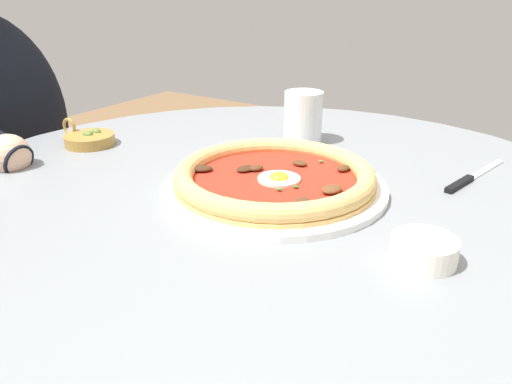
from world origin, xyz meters
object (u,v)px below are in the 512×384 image
Objects in this scene: dining_table at (267,265)px; ramekin_capers at (424,249)px; steak_knife at (468,179)px; pizza_on_plate at (275,179)px; diner_person at (5,214)px; olive_pan at (89,139)px; water_glass at (303,121)px.

ramekin_capers reaches higher than dining_table.
ramekin_capers is at bearing -87.42° from steak_knife.
pizza_on_plate is (0.00, 0.02, 0.14)m from dining_table.
dining_table is 0.34m from steak_knife.
steak_knife is 0.17× the size of diner_person.
olive_pan is (-0.40, 0.02, 0.13)m from dining_table.
dining_table is 0.14m from pizza_on_plate.
diner_person reaches higher than pizza_on_plate.
steak_knife is at bearing 12.48° from diner_person.
diner_person is (-0.65, -0.25, -0.27)m from water_glass.
olive_pan reaches higher than pizza_on_plate.
water_glass is 0.74m from diner_person.
diner_person reaches higher than water_glass.
ramekin_capers is (0.24, -0.08, -0.00)m from pizza_on_plate.
dining_table is 11.23× the size of water_glass.
dining_table is at bearing -2.30° from olive_pan.
water_glass is at bearing 107.47° from dining_table.
steak_knife is (0.31, -0.04, -0.04)m from water_glass.
water_glass is 1.30× the size of ramekin_capers.
pizza_on_plate is 2.82× the size of olive_pan.
olive_pan is (-0.65, 0.08, -0.00)m from ramekin_capers.
olive_pan is (-0.64, -0.20, 0.01)m from steak_knife.
ramekin_capers is at bearing -7.07° from olive_pan.
olive_pan is at bearing 177.70° from dining_table.
diner_person is at bearing -178.62° from pizza_on_plate.
olive_pan is 0.40m from diner_person.
ramekin_capers is (0.24, -0.06, 0.13)m from dining_table.
pizza_on_plate is at bearing 0.42° from olive_pan.
pizza_on_plate reaches higher than steak_knife.
diner_person is at bearing -177.42° from olive_pan.
olive_pan is (-0.40, -0.00, -0.01)m from pizza_on_plate.
water_glass is 0.82× the size of olive_pan.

